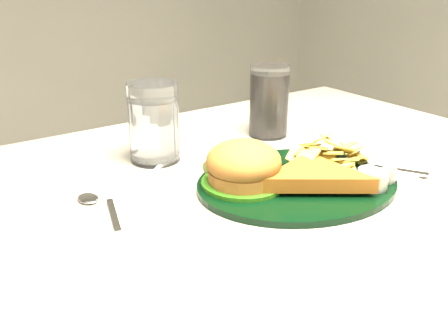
% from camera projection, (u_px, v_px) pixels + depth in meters
% --- Properties ---
extents(dinner_plate, '(0.35, 0.31, 0.07)m').
position_uv_depth(dinner_plate, '(298.00, 164.00, 0.74)').
color(dinner_plate, black).
rests_on(dinner_plate, table).
extents(water_glass, '(0.10, 0.10, 0.13)m').
position_uv_depth(water_glass, '(154.00, 123.00, 0.82)').
color(water_glass, white).
rests_on(water_glass, table).
extents(cola_glass, '(0.09, 0.09, 0.14)m').
position_uv_depth(cola_glass, '(269.00, 101.00, 0.95)').
color(cola_glass, black).
rests_on(cola_glass, table).
extents(fork_napkin, '(0.20, 0.21, 0.01)m').
position_uv_depth(fork_napkin, '(380.00, 166.00, 0.81)').
color(fork_napkin, white).
rests_on(fork_napkin, table).
extents(spoon, '(0.07, 0.13, 0.01)m').
position_uv_depth(spoon, '(114.00, 213.00, 0.66)').
color(spoon, silver).
rests_on(spoon, table).
extents(wrapped_straw, '(0.21, 0.20, 0.01)m').
position_uv_depth(wrapped_straw, '(160.00, 166.00, 0.82)').
color(wrapped_straw, silver).
rests_on(wrapped_straw, table).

